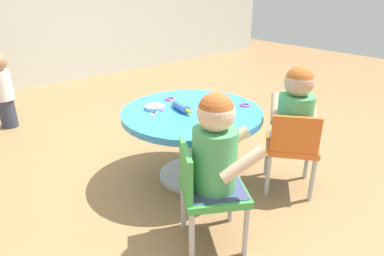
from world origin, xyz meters
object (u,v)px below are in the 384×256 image
Objects in this scene: craft_table at (192,127)px; seated_child_right at (296,109)px; toddler_standing at (2,89)px; craft_scissors at (156,111)px; rolling_pin at (181,107)px; child_chair_right at (292,146)px; child_chair_left at (207,190)px; seated_child_left at (216,147)px.

craft_table is 1.74× the size of seated_child_right.
craft_scissors is at bearing -71.92° from toddler_standing.
craft_table is 0.25m from craft_scissors.
rolling_pin is at bearing 144.33° from craft_table.
seated_child_right reaches higher than child_chair_right.
child_chair_left is at bearing -104.23° from craft_scissors.
seated_child_left is 3.62× the size of craft_scissors.
seated_child_right is at bearing 38.90° from child_chair_right.
seated_child_left is at bearing -177.24° from child_chair_right.
seated_child_right is 0.69m from rolling_pin.
seated_child_left reaches higher than child_chair_right.
toddler_standing is (-1.07, 2.25, 0.05)m from child_chair_right.
child_chair_left reaches higher than craft_table.
toddler_standing is 1.83m from rolling_pin.
seated_child_right is at bearing 4.66° from seated_child_left.
child_chair_left is (-0.35, -0.52, -0.06)m from craft_table.
child_chair_right reaches higher than craft_table.
child_chair_left is at bearing 149.47° from seated_child_left.
rolling_pin is 1.64× the size of craft_scissors.
child_chair_right is 2.32× the size of rolling_pin.
rolling_pin is at bearing -68.98° from toddler_standing.
seated_child_right is at bearing -50.63° from craft_table.
seated_child_left reaches higher than toddler_standing.
craft_table is 1.65× the size of child_chair_left.
toddler_standing is 4.77× the size of craft_scissors.
toddler_standing reaches higher than child_chair_right.
craft_scissors is at bearing 133.54° from seated_child_right.
seated_child_left reaches higher than child_chair_left.
seated_child_left is (-0.31, -0.54, 0.17)m from craft_table.
seated_child_right is (0.03, 0.03, 0.23)m from child_chair_right.
seated_child_left is at bearing -30.53° from child_chair_left.
seated_child_left reaches higher than craft_scissors.
seated_child_left is 0.95× the size of child_chair_right.
child_chair_left is 0.69m from craft_scissors.
craft_table is 6.29× the size of craft_scissors.
craft_table is at bearing 56.28° from child_chair_left.
rolling_pin is (-0.42, 0.55, 0.20)m from child_chair_right.
craft_scissors is at bearing 130.81° from child_chair_right.
toddler_standing is at bearing 108.08° from craft_scissors.
child_chair_right is at bearing 0.99° from child_chair_left.
rolling_pin is (0.26, 0.58, -0.03)m from seated_child_left.
rolling_pin is (-0.45, 0.52, -0.03)m from seated_child_right.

